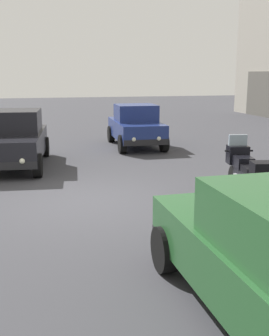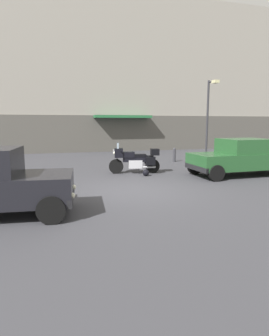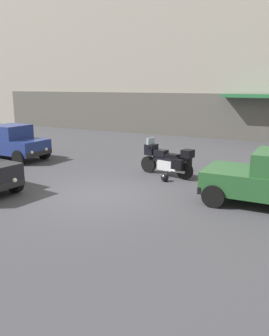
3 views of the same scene
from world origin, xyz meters
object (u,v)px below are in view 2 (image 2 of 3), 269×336
at_px(streetlamp_curbside, 209,113).
at_px(bollard_curbside, 174,154).
at_px(motorcycle, 135,159).
at_px(helmet, 146,173).
at_px(car_sedan_far, 243,157).

height_order(streetlamp_curbside, bollard_curbside, streetlamp_curbside).
bearing_deg(motorcycle, streetlamp_curbside, -141.44).
relative_size(motorcycle, helmet, 8.01).
relative_size(helmet, car_sedan_far, 0.06).
height_order(helmet, streetlamp_curbside, streetlamp_curbside).
relative_size(car_sedan_far, bollard_curbside, 5.68).
xyz_separation_m(motorcycle, streetlamp_curbside, (5.12, 2.63, 2.18)).
xyz_separation_m(helmet, streetlamp_curbside, (4.88, 3.38, 2.66)).
xyz_separation_m(streetlamp_curbside, bollard_curbside, (-1.86, 0.49, -2.37)).
bearing_deg(bollard_curbside, streetlamp_curbside, -14.69).
xyz_separation_m(car_sedan_far, streetlamp_curbside, (0.84, 4.35, 2.02)).
bearing_deg(streetlamp_curbside, helmet, -145.28).
bearing_deg(car_sedan_far, motorcycle, 157.55).
height_order(motorcycle, bollard_curbside, motorcycle).
bearing_deg(bollard_curbside, motorcycle, -136.34).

